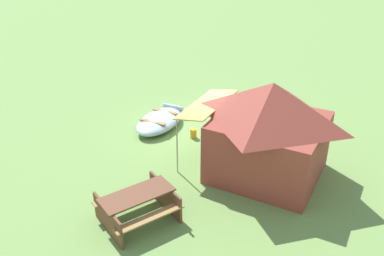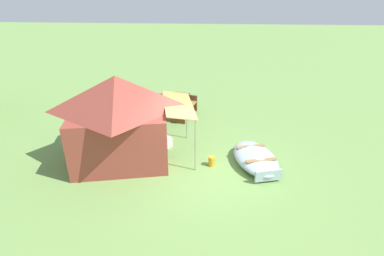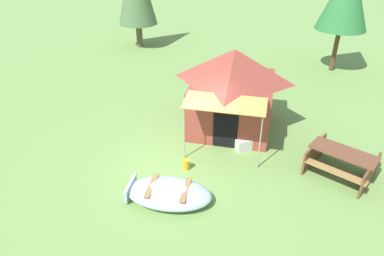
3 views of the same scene
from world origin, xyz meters
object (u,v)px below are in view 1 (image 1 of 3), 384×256
(cooler_box, at_px, (212,166))
(fuel_can, at_px, (193,133))
(canvas_cabin_tent, at_px, (269,129))
(picnic_table, at_px, (137,204))
(beached_rowboat, at_px, (159,121))

(cooler_box, bearing_deg, fuel_can, -125.07)
(canvas_cabin_tent, bearing_deg, picnic_table, -19.29)
(beached_rowboat, xyz_separation_m, fuel_can, (-0.17, 1.38, -0.07))
(picnic_table, height_order, cooler_box, picnic_table)
(beached_rowboat, height_order, fuel_can, beached_rowboat)
(beached_rowboat, xyz_separation_m, picnic_table, (3.84, 3.01, 0.25))
(canvas_cabin_tent, bearing_deg, cooler_box, -54.00)
(canvas_cabin_tent, height_order, fuel_can, canvas_cabin_tent)
(beached_rowboat, xyz_separation_m, cooler_box, (1.02, 3.08, -0.05))
(canvas_cabin_tent, distance_m, fuel_can, 3.20)
(beached_rowboat, relative_size, picnic_table, 1.19)
(picnic_table, height_order, fuel_can, picnic_table)
(beached_rowboat, height_order, picnic_table, picnic_table)
(fuel_can, bearing_deg, beached_rowboat, -82.97)
(canvas_cabin_tent, xyz_separation_m, fuel_can, (-0.30, -2.92, -1.28))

